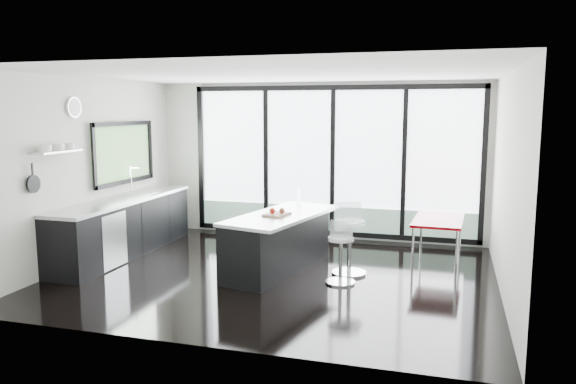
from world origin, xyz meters
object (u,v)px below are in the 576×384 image
(red_table, at_px, (438,240))
(bar_stool_near, at_px, (341,260))
(island, at_px, (278,242))
(bar_stool_far, at_px, (349,247))

(red_table, bearing_deg, bar_stool_near, -129.17)
(island, xyz_separation_m, bar_stool_near, (0.99, -0.33, -0.11))
(red_table, bearing_deg, bar_stool_far, -138.66)
(island, height_order, bar_stool_far, island)
(bar_stool_near, relative_size, red_table, 0.51)
(island, bearing_deg, bar_stool_near, -18.64)
(island, distance_m, bar_stool_far, 1.03)
(bar_stool_far, relative_size, red_table, 0.63)
(island, xyz_separation_m, red_table, (2.21, 1.16, -0.10))
(island, bearing_deg, bar_stool_far, 6.88)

